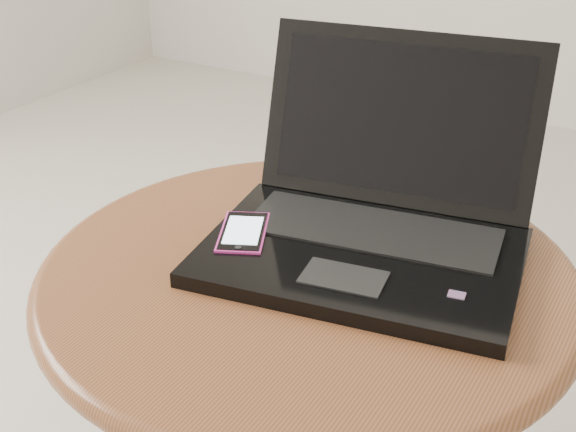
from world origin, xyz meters
The scene contains 4 objects.
table centered at (-0.04, -0.08, 0.41)m, with size 0.66×0.66×0.53m.
laptop centered at (0.00, 0.00, 0.57)m, with size 0.42×0.40×0.24m.
phone_black centered at (-0.11, -0.07, 0.53)m, with size 0.12×0.14×0.01m.
phone_pink centered at (-0.13, -0.08, 0.54)m, with size 0.10×0.12×0.01m.
Camera 1 is at (0.34, -0.79, 1.02)m, focal length 48.43 mm.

